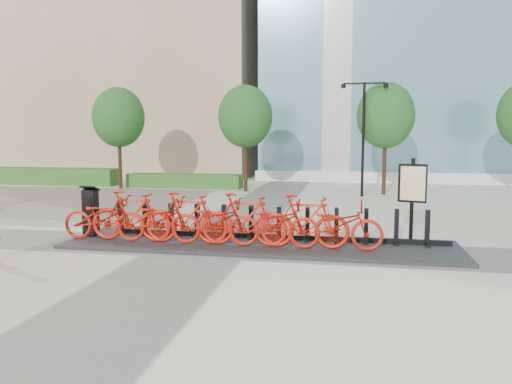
# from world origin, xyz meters

# --- Properties ---
(ground) EXTENTS (120.00, 120.00, 0.00)m
(ground) POSITION_xyz_m (0.00, 0.00, 0.00)
(ground) COLOR beige
(gravel_patch) EXTENTS (14.00, 14.00, 0.00)m
(gravel_patch) POSITION_xyz_m (-10.00, 7.00, 0.01)
(gravel_patch) COLOR #6D6858
(gravel_patch) RESTS_ON ground
(hedge_a) EXTENTS (10.00, 1.40, 0.90)m
(hedge_a) POSITION_xyz_m (-14.00, 13.50, 0.45)
(hedge_a) COLOR #2B5B1D
(hedge_a) RESTS_ON ground
(hedge_b) EXTENTS (6.00, 1.20, 0.70)m
(hedge_b) POSITION_xyz_m (-5.00, 13.20, 0.35)
(hedge_b) COLOR #2B5B1D
(hedge_b) RESTS_ON ground
(tree_0) EXTENTS (2.60, 2.60, 5.10)m
(tree_0) POSITION_xyz_m (-8.00, 12.00, 3.59)
(tree_0) COLOR black
(tree_0) RESTS_ON ground
(tree_1) EXTENTS (2.60, 2.60, 5.10)m
(tree_1) POSITION_xyz_m (-1.50, 12.00, 3.59)
(tree_1) COLOR black
(tree_1) RESTS_ON ground
(tree_2) EXTENTS (2.60, 2.60, 5.10)m
(tree_2) POSITION_xyz_m (5.00, 12.00, 3.59)
(tree_2) COLOR black
(tree_2) RESTS_ON ground
(streetlamp) EXTENTS (2.00, 0.20, 5.00)m
(streetlamp) POSITION_xyz_m (4.00, 11.00, 3.13)
(streetlamp) COLOR black
(streetlamp) RESTS_ON ground
(dock_pad) EXTENTS (9.60, 2.40, 0.08)m
(dock_pad) POSITION_xyz_m (1.30, 0.30, 0.04)
(dock_pad) COLOR #272729
(dock_pad) RESTS_ON ground
(dock_rail_posts) EXTENTS (8.02, 0.50, 0.85)m
(dock_rail_posts) POSITION_xyz_m (1.36, 0.77, 0.51)
(dock_rail_posts) COLOR black
(dock_rail_posts) RESTS_ON dock_pad
(bike_0) EXTENTS (2.17, 0.76, 1.14)m
(bike_0) POSITION_xyz_m (-2.60, -0.05, 0.65)
(bike_0) COLOR #B31809
(bike_0) RESTS_ON dock_pad
(bike_1) EXTENTS (2.10, 0.59, 1.26)m
(bike_1) POSITION_xyz_m (-1.88, -0.05, 0.71)
(bike_1) COLOR #B31809
(bike_1) RESTS_ON dock_pad
(bike_2) EXTENTS (2.17, 0.76, 1.14)m
(bike_2) POSITION_xyz_m (-1.16, -0.05, 0.65)
(bike_2) COLOR #B31809
(bike_2) RESTS_ON dock_pad
(bike_3) EXTENTS (2.10, 0.59, 1.26)m
(bike_3) POSITION_xyz_m (-0.44, -0.05, 0.71)
(bike_3) COLOR #B31809
(bike_3) RESTS_ON dock_pad
(bike_4) EXTENTS (2.17, 0.76, 1.14)m
(bike_4) POSITION_xyz_m (0.28, -0.05, 0.65)
(bike_4) COLOR #B31809
(bike_4) RESTS_ON dock_pad
(bike_5) EXTENTS (2.10, 0.59, 1.26)m
(bike_5) POSITION_xyz_m (1.00, -0.05, 0.71)
(bike_5) COLOR #B31809
(bike_5) RESTS_ON dock_pad
(bike_6) EXTENTS (2.17, 0.76, 1.14)m
(bike_6) POSITION_xyz_m (1.72, -0.05, 0.65)
(bike_6) COLOR #B31809
(bike_6) RESTS_ON dock_pad
(bike_7) EXTENTS (2.10, 0.59, 1.26)m
(bike_7) POSITION_xyz_m (2.44, -0.05, 0.71)
(bike_7) COLOR #B31809
(bike_7) RESTS_ON dock_pad
(bike_8) EXTENTS (2.17, 0.76, 1.14)m
(bike_8) POSITION_xyz_m (3.16, -0.05, 0.65)
(bike_8) COLOR #B31809
(bike_8) RESTS_ON dock_pad
(kiosk) EXTENTS (0.42, 0.36, 1.33)m
(kiosk) POSITION_xyz_m (-3.23, 0.41, 0.72)
(kiosk) COLOR black
(kiosk) RESTS_ON dock_pad
(map_sign) EXTENTS (0.70, 0.29, 2.14)m
(map_sign) POSITION_xyz_m (5.02, 1.47, 1.42)
(map_sign) COLOR black
(map_sign) RESTS_ON ground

